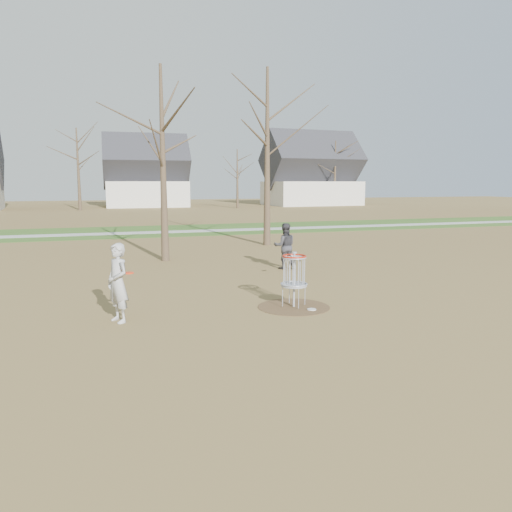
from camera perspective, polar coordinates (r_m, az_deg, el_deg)
The scene contains 11 objects.
ground at distance 12.52m, azimuth 4.33°, elevation -5.84°, with size 160.00×160.00×0.00m, color brown.
green_band at distance 32.69m, azimuth -9.84°, elevation 2.89°, with size 160.00×8.00×0.01m, color #2D5119.
footpath at distance 31.71m, azimuth -9.57°, elevation 2.75°, with size 160.00×1.50×0.01m, color #9E9E99.
dirt_circle at distance 12.52m, azimuth 4.33°, elevation -5.82°, with size 1.80×1.80×0.01m, color #47331E.
player_standing at distance 11.41m, azimuth -15.52°, elevation -2.98°, with size 0.64×0.42×1.77m, color #ABABAB.
player_throwing at distance 17.86m, azimuth 3.31°, elevation 1.14°, with size 0.80×0.62×1.64m, color #343338.
disc_grounded at distance 12.26m, azimuth 6.37°, elevation -6.08°, with size 0.22×0.22×0.02m, color silver.
discs_in_play at distance 13.60m, azimuth -3.43°, elevation -0.68°, with size 5.39×3.93×0.42m.
disc_golf_basket at distance 12.33m, azimuth 4.38°, elevation -1.72°, with size 0.64×0.64×1.35m.
bare_trees at distance 47.49m, azimuth -10.48°, elevation 11.01°, with size 52.62×44.98×9.00m.
houses_row at distance 64.40m, azimuth -10.20°, elevation 8.67°, with size 56.51×10.01×7.26m.
Camera 1 is at (-4.65, -11.21, 3.08)m, focal length 35.00 mm.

